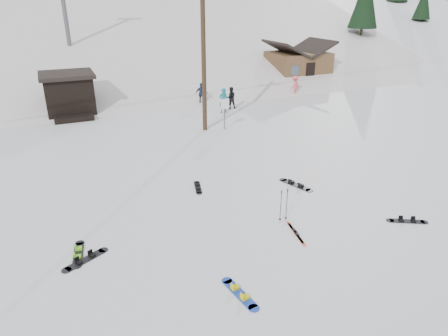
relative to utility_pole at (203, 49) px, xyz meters
name	(u,v)px	position (x,y,z in m)	size (l,w,h in m)	color
ground	(317,276)	(-2.00, -14.00, -4.68)	(200.00, 200.00, 0.00)	white
ski_slope	(100,131)	(-2.00, 41.00, -16.68)	(60.00, 75.00, 45.00)	silver
ridge_right	(320,107)	(36.00, 36.00, -15.68)	(34.00, 85.00, 36.00)	white
treeline_right	(348,49)	(34.00, 28.00, -4.68)	(20.00, 60.00, 10.00)	black
treeline_crest	(72,34)	(-2.00, 72.00, -4.68)	(50.00, 6.00, 10.00)	black
utility_pole	(203,49)	(0.00, 0.00, 0.00)	(2.00, 0.26, 9.00)	#3A2819
trail_sign	(225,109)	(1.10, -0.42, -3.41)	(0.50, 0.09, 1.85)	#595B60
lift_hut	(69,94)	(-7.00, 6.94, -3.32)	(3.40, 4.10, 2.75)	black
cabin	(298,66)	(13.00, 10.00, -3.20)	(5.39, 4.40, 3.77)	brown
hero_snowboard	(240,293)	(-4.36, -13.79, -4.65)	(0.48, 1.55, 0.11)	blue
hero_skis	(296,233)	(-1.33, -11.85, -4.66)	(0.38, 1.56, 0.08)	red
ski_poles	(284,205)	(-1.27, -10.92, -4.06)	(0.33, 0.09, 1.20)	black
board_scatter_a	(85,259)	(-7.97, -10.56, -4.65)	(1.42, 0.88, 0.11)	black
board_scatter_b	(198,187)	(-3.14, -7.26, -4.66)	(0.50, 1.26, 0.09)	black
board_scatter_c	(78,254)	(-8.14, -10.16, -4.65)	(0.47, 1.51, 0.11)	black
board_scatter_d	(407,221)	(2.70, -12.79, -4.65)	(1.29, 0.84, 0.10)	black
board_scatter_f	(296,185)	(0.73, -8.70, -4.65)	(0.77, 1.64, 0.12)	black
skier_teal	(223,101)	(2.51, 3.01, -3.83)	(0.62, 0.41, 1.70)	#0C6979
skier_dark	(231,98)	(3.45, 3.85, -3.91)	(0.74, 0.58, 1.53)	black
skier_pink	(295,85)	(9.95, 5.67, -3.92)	(0.99, 0.57, 1.53)	#F4565C
skier_navy	(202,94)	(1.94, 5.62, -3.87)	(0.95, 0.39, 1.62)	#1B2A45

